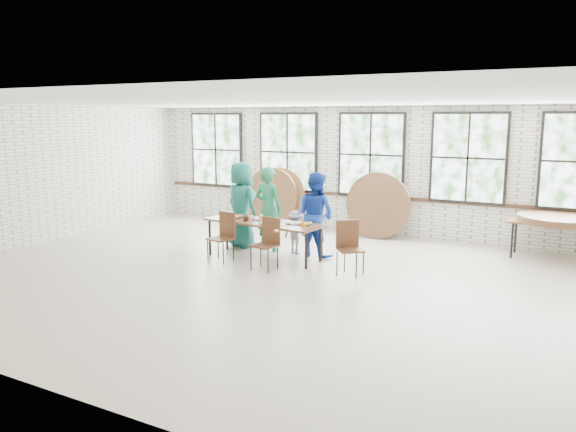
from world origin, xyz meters
name	(u,v)px	position (x,y,z in m)	size (l,w,h in m)	color
room	(371,157)	(0.00, 4.44, 1.83)	(12.00, 12.00, 12.00)	#BFB197
dining_table	(264,224)	(-0.97, 1.19, 0.69)	(2.47, 1.03, 0.74)	brown
chair_near_left	(224,232)	(-1.54, 0.66, 0.56)	(0.49, 0.48, 0.95)	#53301B
chair_near_right	(268,239)	(-0.51, 0.56, 0.56)	(0.49, 0.48, 0.95)	#53301B
chair_spare	(349,243)	(0.91, 0.98, 0.56)	(0.58, 0.58, 0.95)	#53301B
adult_teal	(241,205)	(-1.91, 1.84, 0.91)	(0.89, 0.58, 1.82)	#1B6865
adult_green	(268,209)	(-1.25, 1.84, 0.87)	(0.64, 0.42, 1.75)	#217C52
toddler	(296,232)	(-0.61, 1.84, 0.44)	(0.57, 0.33, 0.89)	#121A38
adult_blue	(316,215)	(-0.17, 1.84, 0.84)	(0.82, 0.64, 1.68)	#16379B
storage_table	(558,225)	(4.07, 3.82, 0.69)	(1.82, 0.81, 0.74)	brown
tabletop_clutter	(269,221)	(-0.84, 1.18, 0.77)	(2.02, 0.66, 0.11)	black
round_tops_stacked	(559,219)	(4.07, 3.82, 0.80)	(1.50, 1.50, 0.13)	brown
round_tops_leaning	(323,202)	(-1.07, 4.15, 0.73)	(4.36, 0.45, 1.50)	brown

